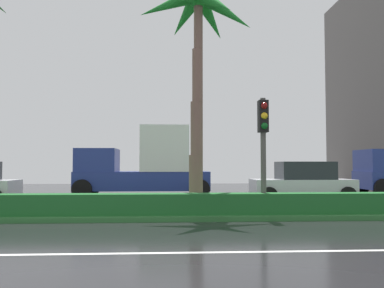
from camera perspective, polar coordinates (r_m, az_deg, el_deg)
ground_plane at (r=14.95m, az=-14.25°, el=-9.03°), size 90.00×42.00×0.10m
near_lane_divider_stripe at (r=8.25m, az=-23.75°, el=-13.64°), size 81.00×0.14×0.01m
median_strip at (r=13.97m, az=-15.03°, el=-8.95°), size 85.50×4.00×0.15m
median_hedge at (r=12.57m, az=-16.31°, el=-7.91°), size 76.50×0.70×0.60m
palm_tree_centre_left at (r=14.43m, az=0.79°, el=15.72°), size 3.94×3.81×7.57m
traffic_signal_median_right at (r=12.67m, az=9.68°, el=1.41°), size 0.28×0.43×3.43m
box_truck_lead at (r=20.62m, az=-6.47°, el=-2.94°), size 6.40×2.64×3.46m
car_in_traffic_second at (r=18.82m, az=14.84°, el=-5.07°), size 4.30×2.02×1.72m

